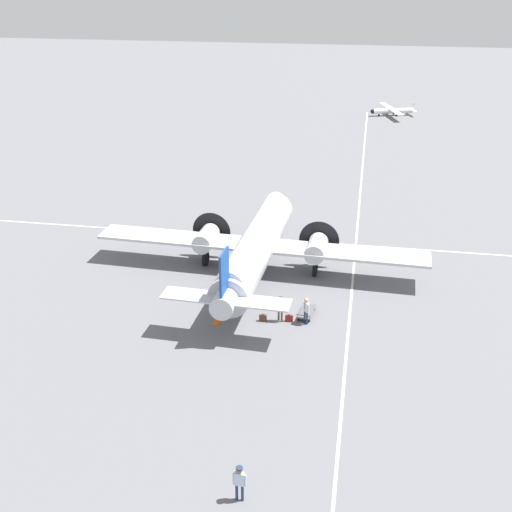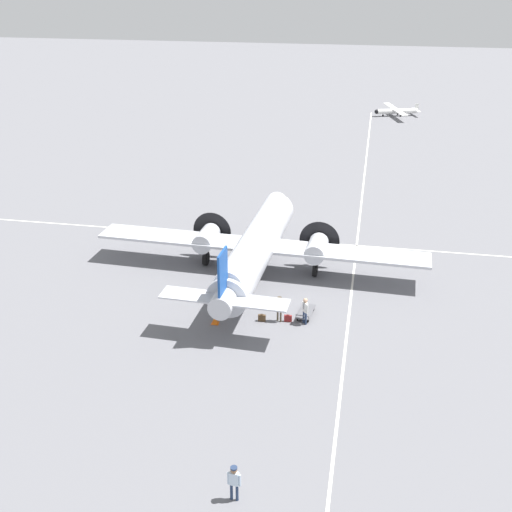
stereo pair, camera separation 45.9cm
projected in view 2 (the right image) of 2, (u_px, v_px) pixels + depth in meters
name	position (u px, v px, depth m)	size (l,w,h in m)	color
ground_plane	(256.00, 277.00, 48.14)	(300.00, 300.00, 0.00)	slate
apron_line_eastwest	(272.00, 239.00, 54.67)	(120.00, 0.16, 0.01)	silver
apron_line_northsouth	(352.00, 285.00, 46.94)	(0.16, 120.00, 0.01)	silver
airliner_main	(257.00, 243.00, 47.45)	(25.29, 19.31, 5.99)	silver
crew_foreground	(234.00, 479.00, 27.75)	(0.63, 0.33, 1.85)	navy
passenger_boarding	(305.00, 308.00, 41.48)	(0.44, 0.53, 1.88)	navy
ramp_agent	(279.00, 306.00, 41.79)	(0.55, 0.40, 1.79)	#473D2D
suitcase_near_door	(288.00, 318.00, 42.11)	(0.50, 0.15, 0.50)	maroon
suitcase_upright_spare	(262.00, 318.00, 42.15)	(0.49, 0.17, 0.51)	#47331E
baggage_cart	(306.00, 312.00, 42.80)	(1.14, 2.22, 0.56)	#56565B
light_aircraft_distant	(396.00, 111.00, 97.98)	(7.01, 9.16, 1.83)	white
traffic_cone	(215.00, 319.00, 41.85)	(0.49, 0.49, 0.64)	orange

